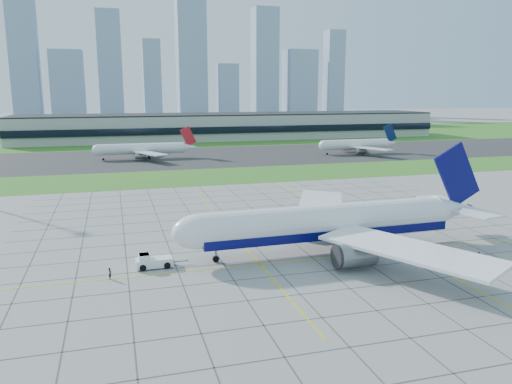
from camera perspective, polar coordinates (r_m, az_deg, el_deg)
ground at (r=91.33m, az=6.17°, el=-7.25°), size 1400.00×1400.00×0.00m
grass_median at (r=175.63m, az=-4.92°, el=1.81°), size 700.00×35.00×0.04m
asphalt_taxiway at (r=229.28m, az=-7.59°, el=4.00°), size 700.00×75.00×0.04m
grass_far at (r=337.90m, az=-10.38°, el=6.26°), size 700.00×145.00×0.04m
apron_markings at (r=101.32m, az=4.04°, el=-5.31°), size 120.00×130.00×0.03m
terminal at (r=319.09m, az=-2.74°, el=7.56°), size 260.00×43.00×15.80m
city_skyline at (r=601.27m, az=-14.07°, el=13.90°), size 523.00×32.40×160.00m
airliner at (r=93.04m, az=8.40°, el=-3.52°), size 62.06×62.88×19.53m
pushback_tug at (r=86.44m, az=-11.77°, el=-7.75°), size 8.85×3.22×2.46m
crew_near at (r=82.81m, az=-16.34°, el=-8.94°), size 0.57×0.77×1.93m
crew_far at (r=95.29m, az=24.12°, el=-6.82°), size 1.12×1.04×1.86m
distant_jet_1 at (r=226.12m, az=-12.78°, el=4.85°), size 42.91×42.66×14.08m
distant_jet_2 at (r=243.73m, az=11.43°, el=5.36°), size 38.43×42.66×14.08m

